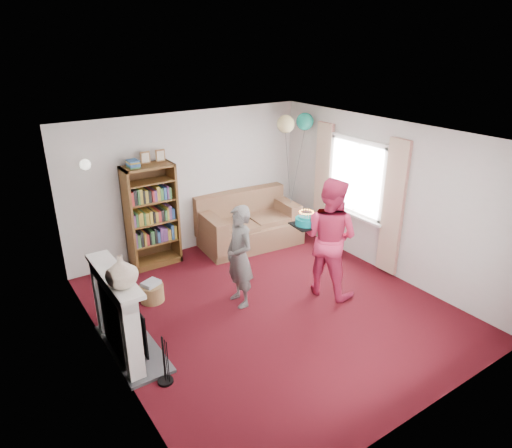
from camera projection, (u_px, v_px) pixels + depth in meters
ground at (271, 307)px, 6.64m from camera, size 5.00×5.00×0.00m
wall_back at (189, 183)px, 8.08m from camera, size 4.50×0.02×2.50m
wall_left at (105, 274)px, 4.99m from camera, size 0.02×5.00×2.50m
wall_right at (385, 198)px, 7.33m from camera, size 0.02×5.00×2.50m
ceiling at (273, 136)px, 5.68m from camera, size 4.50×5.00×0.01m
fireplace at (122, 318)px, 5.51m from camera, size 0.55×1.80×1.12m
window_bay at (356, 191)px, 7.78m from camera, size 0.14×2.02×2.20m
wall_sconce at (85, 164)px, 6.82m from camera, size 0.16×0.23×0.16m
bookcase at (151, 216)px, 7.64m from camera, size 0.83×0.42×1.96m
sofa at (248, 225)px, 8.58m from camera, size 1.83×0.97×0.97m
wicker_basket at (152, 292)px, 6.76m from camera, size 0.35×0.35×0.32m
person_striped at (240, 257)px, 6.48m from camera, size 0.39×0.57×1.52m
person_magenta at (329, 237)px, 6.72m from camera, size 0.96×1.07×1.82m
birthday_cake at (306, 221)px, 6.68m from camera, size 0.39×0.39×0.22m
balloons at (295, 123)px, 8.16m from camera, size 0.76×0.32×1.69m
mantel_vase at (121, 271)px, 4.92m from camera, size 0.36×0.36×0.37m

